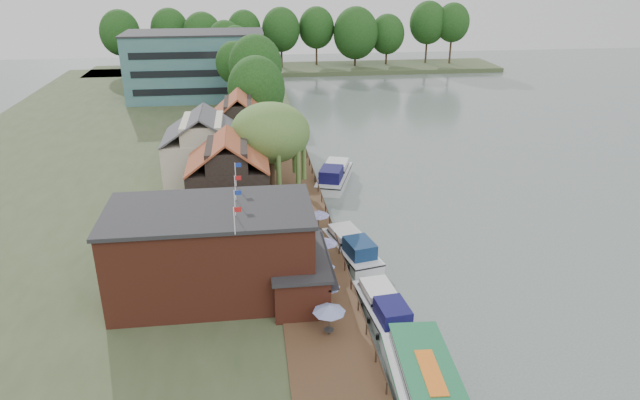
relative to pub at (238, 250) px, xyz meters
name	(u,v)px	position (x,y,z in m)	size (l,w,h in m)	color
ground	(408,284)	(14.00, 1.00, -4.65)	(260.00, 260.00, 0.00)	#515E5C
land_bank	(121,160)	(-16.00, 36.00, -4.15)	(50.00, 140.00, 1.00)	#384728
quay_deck	(302,227)	(6.00, 11.00, -3.60)	(6.00, 50.00, 0.10)	#47301E
quay_rail	(329,219)	(8.70, 11.50, -3.15)	(0.20, 49.00, 1.00)	black
pub	(238,250)	(0.00, 0.00, 0.00)	(20.00, 11.00, 7.30)	maroon
hotel_block	(196,65)	(-8.00, 71.00, 2.50)	(25.40, 12.40, 12.30)	#38666B
cottage_a	(229,176)	(-1.00, 15.00, 0.60)	(8.60, 7.60, 8.50)	black
cottage_b	(204,147)	(-4.00, 25.00, 0.60)	(9.60, 8.60, 8.50)	beige
cottage_c	(239,126)	(0.00, 34.00, 0.60)	(7.60, 7.60, 8.50)	black
willow	(271,150)	(3.50, 20.00, 1.56)	(8.60, 8.60, 10.43)	#476B2D
umbrella_0	(329,320)	(6.11, -6.63, -2.36)	(2.32, 2.32, 2.38)	navy
umbrella_1	(326,295)	(6.37, -3.46, -2.36)	(2.04, 2.04, 2.38)	navy
umbrella_2	(322,274)	(6.41, -0.46, -2.36)	(2.14, 2.14, 2.38)	navy
umbrella_3	(324,250)	(7.16, 3.63, -2.36)	(2.32, 2.32, 2.38)	navy
umbrella_4	(311,242)	(6.21, 5.28, -2.36)	(2.28, 2.28, 2.38)	navy
umbrella_5	(319,222)	(7.40, 9.42, -2.36)	(2.13, 2.13, 2.38)	navy
cruiser_0	(384,305)	(10.76, -3.62, -3.50)	(3.08, 9.55, 2.30)	silver
cruiser_1	(351,244)	(10.08, 6.49, -3.45)	(3.20, 9.90, 2.40)	silver
cruiser_2	(334,173)	(11.31, 25.18, -3.32)	(3.51, 10.86, 2.67)	silver
tour_boat	(432,400)	(11.11, -14.26, -3.14)	(3.90, 13.85, 3.02)	silver
swan	(410,362)	(11.24, -9.25, -4.43)	(0.44, 0.44, 0.44)	white
bank_tree_0	(257,99)	(2.57, 41.65, 2.42)	(8.15, 8.15, 12.13)	#143811
bank_tree_1	(256,80)	(2.75, 50.65, 3.36)	(8.27, 8.27, 14.02)	#143811
bank_tree_2	(235,77)	(-0.65, 59.08, 2.34)	(6.25, 6.25, 11.98)	#143811
bank_tree_3	(237,56)	(-0.50, 80.80, 2.54)	(6.03, 6.03, 12.37)	#143811
bank_tree_4	(230,56)	(-2.03, 87.41, 1.73)	(6.09, 6.09, 10.76)	#143811
bank_tree_5	(225,47)	(-3.21, 96.89, 2.34)	(7.97, 7.97, 11.97)	#143811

